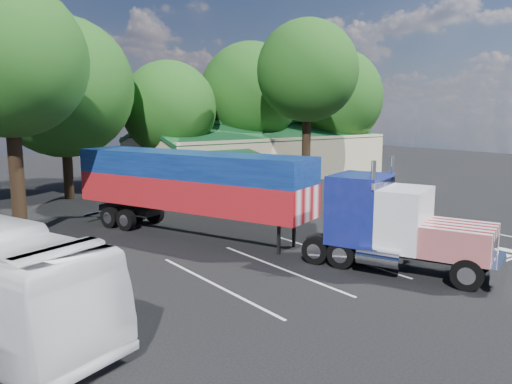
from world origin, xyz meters
TOP-DOWN VIEW (x-y plane):
  - ground at (0.00, 0.00)m, footprint 120.00×120.00m
  - event_hall at (13.74, 17.81)m, footprint 24.20×14.12m
  - tree_row_c at (-5.00, 16.20)m, footprint 10.00×10.00m
  - tree_row_d at (4.00, 17.50)m, footprint 8.00×8.00m
  - tree_row_e at (13.00, 18.00)m, footprint 9.60×9.60m
  - tree_row_f at (23.00, 16.80)m, footprint 10.40×10.40m
  - tree_near_left at (-10.50, 6.00)m, footprint 7.60×7.60m
  - tree_near_right at (11.50, 8.50)m, footprint 8.00×8.00m
  - semi_truck at (-2.30, -1.42)m, footprint 10.13×21.03m
  - woman at (4.50, -4.14)m, footprint 0.48×0.64m
  - bicycle at (5.50, 6.09)m, footprint 1.61×1.82m
  - silver_sedan at (7.60, 13.80)m, footprint 4.45×2.05m

SIDE VIEW (x-z plane):
  - ground at x=0.00m, z-range 0.00..0.00m
  - bicycle at x=5.50m, z-range 0.00..0.95m
  - silver_sedan at x=7.60m, z-range 0.00..1.41m
  - woman at x=4.50m, z-range 0.00..1.58m
  - event_hall at x=13.74m, z-range -0.56..4.99m
  - semi_truck at x=-2.30m, z-range 0.30..4.81m
  - tree_row_d at x=4.00m, z-range 1.28..11.88m
  - tree_row_f at x=23.00m, z-range 1.29..14.29m
  - tree_row_c at x=-5.00m, z-range 1.51..14.56m
  - tree_row_e at x=13.00m, z-range 1.64..14.54m
  - tree_near_left at x=-10.50m, z-range 2.49..15.14m
  - tree_near_right at x=11.50m, z-range 2.71..16.21m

